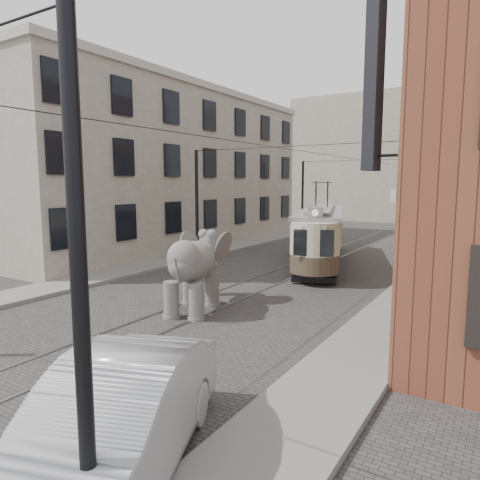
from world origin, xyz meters
The scene contains 10 objects.
ground centered at (0.00, 0.00, 0.00)m, with size 120.00×120.00×0.00m, color #413E3C.
tram_rails centered at (0.00, 0.00, 0.01)m, with size 1.54×80.00×0.02m, color slate, non-canonical shape.
sidewalk_right centered at (6.00, 0.00, 0.07)m, with size 2.00×60.00×0.15m, color slate.
sidewalk_left centered at (-6.50, 0.00, 0.07)m, with size 2.00×60.00×0.15m, color slate.
stucco_building centered at (-11.00, 10.00, 5.00)m, with size 7.00×24.00×10.00m, color gray.
distant_block centered at (0.00, 40.00, 7.00)m, with size 28.00×10.00×14.00m, color gray.
catenary centered at (-0.20, 5.00, 3.00)m, with size 11.00×30.20×6.00m, color black, non-canonical shape.
tram centered at (0.35, 9.05, 2.16)m, with size 2.25×10.89×4.32m, color beige, non-canonical shape.
elephant centered at (0.12, -1.71, 1.31)m, with size 2.35×4.27×2.61m, color slate, non-canonical shape.
parked_car centered at (4.32, -8.86, 0.86)m, with size 1.84×5.22×1.72m, color #A4A5A9.
Camera 1 is at (8.94, -12.85, 4.25)m, focal length 32.68 mm.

